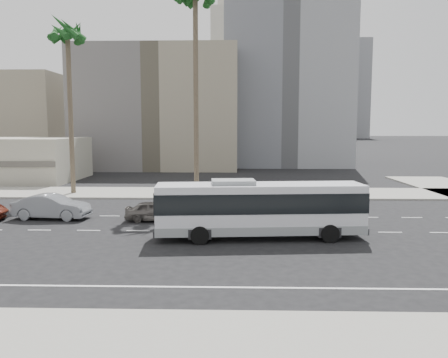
{
  "coord_description": "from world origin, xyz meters",
  "views": [
    {
      "loc": [
        -0.13,
        -26.22,
        6.12
      ],
      "look_at": [
        -0.95,
        4.0,
        2.7
      ],
      "focal_mm": 35.96,
      "sensor_mm": 36.0,
      "label": 1
    }
  ],
  "objects_px": {
    "car_a": "(155,211)",
    "city_bus": "(260,208)",
    "palm_mid": "(68,37)",
    "car_b": "(52,207)"
  },
  "relations": [
    {
      "from": "car_b",
      "to": "palm_mid",
      "type": "bearing_deg",
      "value": 17.74
    },
    {
      "from": "palm_mid",
      "to": "car_a",
      "type": "bearing_deg",
      "value": -50.45
    },
    {
      "from": "car_a",
      "to": "palm_mid",
      "type": "bearing_deg",
      "value": 35.6
    },
    {
      "from": "city_bus",
      "to": "car_b",
      "type": "distance_m",
      "value": 14.74
    },
    {
      "from": "city_bus",
      "to": "car_a",
      "type": "xyz_separation_m",
      "value": [
        -6.7,
        4.49,
        -1.07
      ]
    },
    {
      "from": "palm_mid",
      "to": "car_b",
      "type": "bearing_deg",
      "value": -76.81
    },
    {
      "from": "car_a",
      "to": "palm_mid",
      "type": "relative_size",
      "value": 0.25
    },
    {
      "from": "car_a",
      "to": "city_bus",
      "type": "bearing_deg",
      "value": -127.78
    },
    {
      "from": "palm_mid",
      "to": "city_bus",
      "type": "bearing_deg",
      "value": -44.75
    },
    {
      "from": "car_b",
      "to": "palm_mid",
      "type": "xyz_separation_m",
      "value": [
        -2.67,
        11.38,
        13.43
      ]
    }
  ]
}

